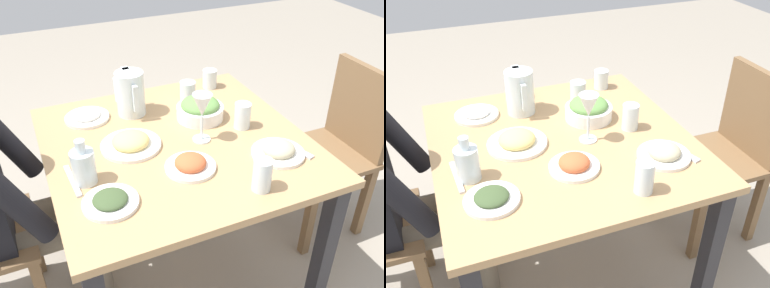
# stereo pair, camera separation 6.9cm
# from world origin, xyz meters

# --- Properties ---
(ground_plane) EXTENTS (8.00, 8.00, 0.00)m
(ground_plane) POSITION_xyz_m (0.00, 0.00, 0.00)
(ground_plane) COLOR gray
(dining_table) EXTENTS (0.99, 0.99, 0.72)m
(dining_table) POSITION_xyz_m (0.00, 0.00, 0.62)
(dining_table) COLOR tan
(dining_table) RESTS_ON ground_plane
(chair_far) EXTENTS (0.40, 0.40, 0.86)m
(chair_far) POSITION_xyz_m (-0.01, 0.86, 0.49)
(chair_far) COLOR brown
(chair_far) RESTS_ON ground_plane
(diner_near) EXTENTS (0.48, 0.53, 1.16)m
(diner_near) POSITION_xyz_m (-0.08, -0.66, 0.63)
(diner_near) COLOR black
(diner_near) RESTS_ON ground_plane
(water_pitcher) EXTENTS (0.16, 0.12, 0.19)m
(water_pitcher) POSITION_xyz_m (-0.28, -0.09, 0.82)
(water_pitcher) COLOR silver
(water_pitcher) RESTS_ON dining_table
(salad_bowl) EXTENTS (0.20, 0.20, 0.09)m
(salad_bowl) POSITION_xyz_m (-0.13, 0.16, 0.77)
(salad_bowl) COLOR white
(salad_bowl) RESTS_ON dining_table
(plate_fries) EXTENTS (0.23, 0.23, 0.06)m
(plate_fries) POSITION_xyz_m (-0.03, -0.17, 0.74)
(plate_fries) COLOR white
(plate_fries) RESTS_ON dining_table
(plate_rice_curry) EXTENTS (0.18, 0.18, 0.05)m
(plate_rice_curry) POSITION_xyz_m (0.19, -0.02, 0.74)
(plate_rice_curry) COLOR white
(plate_rice_curry) RESTS_ON dining_table
(plate_yoghurt) EXTENTS (0.18, 0.18, 0.04)m
(plate_yoghurt) POSITION_xyz_m (-0.31, -0.28, 0.74)
(plate_yoghurt) COLOR white
(plate_yoghurt) RESTS_ON dining_table
(plate_dolmas) EXTENTS (0.18, 0.18, 0.04)m
(plate_dolmas) POSITION_xyz_m (0.26, -0.33, 0.74)
(plate_dolmas) COLOR white
(plate_dolmas) RESTS_ON dining_table
(plate_beans) EXTENTS (0.20, 0.20, 0.06)m
(plate_beans) POSITION_xyz_m (0.24, 0.31, 0.74)
(plate_beans) COLOR white
(plate_beans) RESTS_ON dining_table
(water_glass_center) EXTENTS (0.07, 0.07, 0.09)m
(water_glass_center) POSITION_xyz_m (-0.30, 0.18, 0.77)
(water_glass_center) COLOR silver
(water_glass_center) RESTS_ON dining_table
(water_glass_near_left) EXTENTS (0.08, 0.08, 0.11)m
(water_glass_near_left) POSITION_xyz_m (-0.42, -0.09, 0.78)
(water_glass_near_left) COLOR silver
(water_glass_near_left) RESTS_ON dining_table
(water_glass_near_right) EXTENTS (0.07, 0.07, 0.09)m
(water_glass_near_right) POSITION_xyz_m (-0.38, 0.33, 0.77)
(water_glass_near_right) COLOR silver
(water_glass_near_right) RESTS_ON dining_table
(water_glass_far_right) EXTENTS (0.07, 0.07, 0.11)m
(water_glass_far_right) POSITION_xyz_m (0.01, 0.29, 0.78)
(water_glass_far_right) COLOR silver
(water_glass_far_right) RESTS_ON dining_table
(water_glass_by_pitcher) EXTENTS (0.06, 0.06, 0.11)m
(water_glass_by_pitcher) POSITION_xyz_m (0.39, 0.15, 0.78)
(water_glass_by_pitcher) COLOR silver
(water_glass_by_pitcher) RESTS_ON dining_table
(wine_glass) EXTENTS (0.08, 0.08, 0.20)m
(wine_glass) POSITION_xyz_m (0.03, 0.09, 0.87)
(wine_glass) COLOR silver
(wine_glass) RESTS_ON dining_table
(oil_carafe) EXTENTS (0.08, 0.08, 0.16)m
(oil_carafe) POSITION_xyz_m (0.11, -0.37, 0.78)
(oil_carafe) COLOR silver
(oil_carafe) RESTS_ON dining_table
(fork_near) EXTENTS (0.17, 0.08, 0.01)m
(fork_near) POSITION_xyz_m (0.23, 0.38, 0.73)
(fork_near) COLOR silver
(fork_near) RESTS_ON dining_table
(knife_near) EXTENTS (0.19, 0.03, 0.01)m
(knife_near) POSITION_xyz_m (0.10, -0.42, 0.73)
(knife_near) COLOR silver
(knife_near) RESTS_ON dining_table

